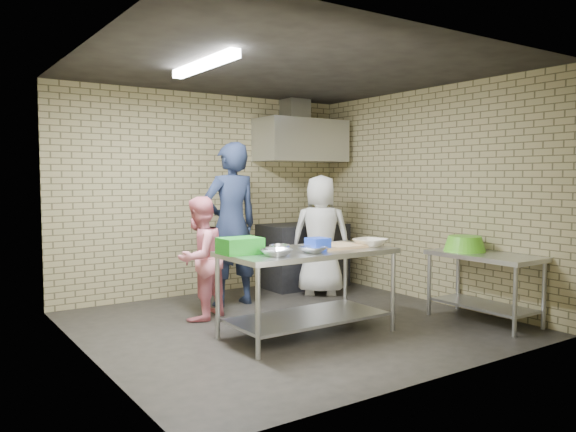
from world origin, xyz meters
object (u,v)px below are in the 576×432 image
object	(u,v)px
side_counter	(484,288)
green_crate	(240,246)
man_navy	(231,224)
green_basin	(465,244)
bottle_green	(318,148)
woman_white	(321,235)
stove	(303,255)
bottle_red	(296,146)
prep_table	(308,292)
woman_pink	(199,258)
blue_tub	(318,244)

from	to	relation	value
side_counter	green_crate	bearing A→B (deg)	163.13
man_navy	green_basin	bearing A→B (deg)	132.42
bottle_green	woman_white	xyz separation A→B (m)	(-0.60, -0.85, -1.21)
stove	woman_white	distance (m)	0.72
bottle_red	bottle_green	bearing A→B (deg)	0.00
prep_table	man_navy	bearing A→B (deg)	89.86
bottle_red	woman_white	distance (m)	1.51
prep_table	green_crate	world-z (taller)	green_crate
green_crate	bottle_green	bearing A→B (deg)	40.33
woman_pink	woman_white	world-z (taller)	woman_white
side_counter	bottle_red	distance (m)	3.44
stove	man_navy	world-z (taller)	man_navy
woman_pink	woman_white	distance (m)	1.95
bottle_red	man_navy	xyz separation A→B (m)	(-1.49, -0.73, -1.03)
prep_table	woman_pink	distance (m)	1.35
woman_white	green_basin	bearing A→B (deg)	145.95
green_basin	side_counter	bearing A→B (deg)	-85.43
green_crate	woman_pink	distance (m)	1.09
blue_tub	bottle_green	distance (m)	3.24
bottle_red	side_counter	bearing A→B (deg)	-82.38
green_crate	woman_pink	bearing A→B (deg)	85.93
prep_table	bottle_red	size ratio (longest dim) A/B	9.54
blue_tub	stove	bearing A→B (deg)	57.43
green_basin	blue_tub	bearing A→B (deg)	170.15
blue_tub	bottle_green	bearing A→B (deg)	52.72
man_navy	woman_white	bearing A→B (deg)	173.92
side_counter	man_navy	size ratio (longest dim) A/B	0.60
side_counter	green_crate	xyz separation A→B (m)	(-2.59, 0.79, 0.56)
man_navy	bottle_red	bearing A→B (deg)	-154.50
blue_tub	green_basin	distance (m)	1.85
bottle_green	woman_pink	bearing A→B (deg)	-155.46
prep_table	blue_tub	distance (m)	0.50
green_crate	bottle_red	world-z (taller)	bottle_red
side_counter	bottle_green	distance (m)	3.41
woman_white	woman_pink	bearing A→B (deg)	47.73
stove	side_counter	bearing A→B (deg)	-80.71
bottle_green	prep_table	bearing A→B (deg)	-129.20
side_counter	man_navy	bearing A→B (deg)	129.87
prep_table	woman_pink	size ratio (longest dim) A/B	1.26
woman_pink	man_navy	bearing A→B (deg)	-175.66
bottle_red	man_navy	size ratio (longest dim) A/B	0.09
green_crate	man_navy	xyz separation A→B (m)	(0.70, 1.48, 0.07)
blue_tub	man_navy	world-z (taller)	man_navy
woman_pink	woman_white	xyz separation A→B (m)	(1.92, 0.30, 0.12)
green_crate	bottle_green	distance (m)	3.57
side_counter	blue_tub	bearing A→B (deg)	162.92
bottle_red	bottle_green	xyz separation A→B (m)	(0.40, 0.00, -0.01)
bottle_green	man_navy	xyz separation A→B (m)	(-1.89, -0.73, -1.01)
bottle_green	bottle_red	bearing A→B (deg)	180.00
bottle_green	man_navy	world-z (taller)	bottle_green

